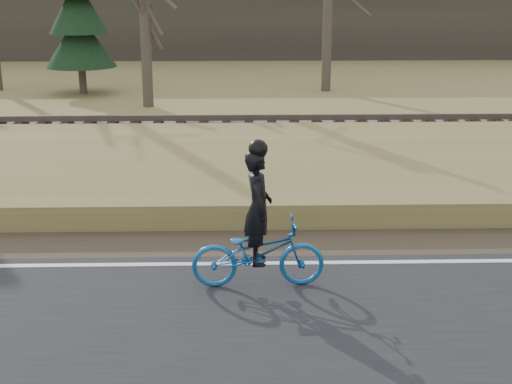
{
  "coord_description": "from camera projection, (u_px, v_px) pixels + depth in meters",
  "views": [
    {
      "loc": [
        0.29,
        -9.77,
        4.2
      ],
      "look_at": [
        0.56,
        0.5,
        1.1
      ],
      "focal_mm": 50.0,
      "sensor_mm": 36.0,
      "label": 1
    }
  ],
  "objects": [
    {
      "name": "conifer",
      "position": [
        78.0,
        8.0,
        25.96
      ],
      "size": [
        2.6,
        2.6,
        6.63
      ],
      "color": "#4C4237",
      "rests_on": "ground"
    },
    {
      "name": "ballast",
      "position": [
        226.0,
        140.0,
        18.15
      ],
      "size": [
        120.0,
        3.0,
        0.45
      ],
      "primitive_type": "cube",
      "color": "slate",
      "rests_on": "ground"
    },
    {
      "name": "cyclist",
      "position": [
        258.0,
        241.0,
        9.81
      ],
      "size": [
        1.86,
        0.7,
        2.09
      ],
      "rotation": [
        0.0,
        0.0,
        1.6
      ],
      "color": "#155696",
      "rests_on": "road"
    },
    {
      "name": "road",
      "position": [
        214.0,
        357.0,
        8.16
      ],
      "size": [
        120.0,
        6.0,
        0.06
      ],
      "primitive_type": "cube",
      "color": "black",
      "rests_on": "ground"
    },
    {
      "name": "ground",
      "position": [
        219.0,
        273.0,
        10.56
      ],
      "size": [
        120.0,
        120.0,
        0.0
      ],
      "primitive_type": "plane",
      "color": "olive",
      "rests_on": "ground"
    },
    {
      "name": "embankment",
      "position": [
        224.0,
        181.0,
        14.51
      ],
      "size": [
        120.0,
        5.0,
        0.44
      ],
      "primitive_type": "cube",
      "color": "olive",
      "rests_on": "ground"
    },
    {
      "name": "edge_line",
      "position": [
        219.0,
        264.0,
        10.73
      ],
      "size": [
        120.0,
        0.12,
        0.01
      ],
      "primitive_type": "cube",
      "color": "silver",
      "rests_on": "road"
    },
    {
      "name": "railroad",
      "position": [
        226.0,
        128.0,
        18.06
      ],
      "size": [
        120.0,
        2.4,
        0.29
      ],
      "color": "black",
      "rests_on": "ballast"
    },
    {
      "name": "treeline_backdrop",
      "position": [
        231.0,
        1.0,
        38.4
      ],
      "size": [
        120.0,
        4.0,
        6.0
      ],
      "primitive_type": "cube",
      "color": "#383328",
      "rests_on": "ground"
    },
    {
      "name": "bare_tree_near_left",
      "position": [
        145.0,
        15.0,
        23.28
      ],
      "size": [
        0.36,
        0.36,
        6.05
      ],
      "primitive_type": "cylinder",
      "color": "#4C4237",
      "rests_on": "ground"
    },
    {
      "name": "shoulder",
      "position": [
        221.0,
        243.0,
        11.7
      ],
      "size": [
        120.0,
        1.6,
        0.04
      ],
      "primitive_type": "cube",
      "color": "#473A2B",
      "rests_on": "ground"
    }
  ]
}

